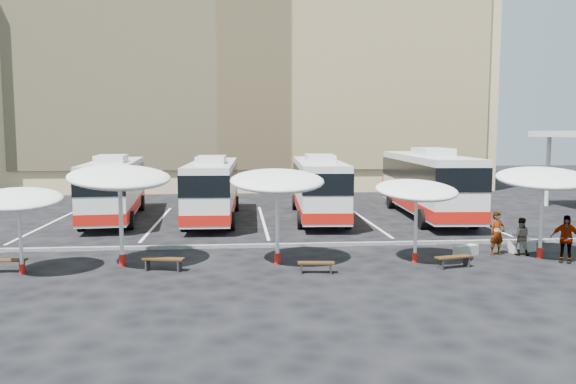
{
  "coord_description": "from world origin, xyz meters",
  "views": [
    {
      "loc": [
        -1.42,
        -24.07,
        5.07
      ],
      "look_at": [
        1.0,
        3.0,
        2.2
      ],
      "focal_mm": 35.0,
      "sensor_mm": 36.0,
      "label": 1
    }
  ],
  "objects": [
    {
      "name": "ground",
      "position": [
        0.0,
        0.0,
        0.0
      ],
      "size": [
        120.0,
        120.0,
        0.0
      ],
      "primitive_type": "plane",
      "color": "black",
      "rests_on": "ground"
    },
    {
      "name": "sandstone_building",
      "position": [
        0.0,
        31.87,
        12.63
      ],
      "size": [
        42.0,
        18.25,
        29.6
      ],
      "color": "tan",
      "rests_on": "ground"
    },
    {
      "name": "curb_divider",
      "position": [
        0.0,
        0.5,
        0.07
      ],
      "size": [
        34.0,
        0.25,
        0.15
      ],
      "primitive_type": "cube",
      "color": "black",
      "rests_on": "ground"
    },
    {
      "name": "bay_lines",
      "position": [
        0.0,
        8.0,
        0.01
      ],
      "size": [
        24.15,
        12.0,
        0.01
      ],
      "color": "white",
      "rests_on": "ground"
    },
    {
      "name": "bus_0",
      "position": [
        -8.68,
        9.57,
        1.95
      ],
      "size": [
        3.61,
        12.2,
        3.82
      ],
      "rotation": [
        0.0,
        0.0,
        0.09
      ],
      "color": "silver",
      "rests_on": "ground"
    },
    {
      "name": "bus_1",
      "position": [
        -2.9,
        8.86,
        1.93
      ],
      "size": [
        3.02,
        11.95,
        3.77
      ],
      "rotation": [
        0.0,
        0.0,
        -0.03
      ],
      "color": "silver",
      "rests_on": "ground"
    },
    {
      "name": "bus_2",
      "position": [
        3.35,
        9.0,
        1.95
      ],
      "size": [
        3.34,
        12.19,
        3.83
      ],
      "rotation": [
        0.0,
        0.0,
        -0.06
      ],
      "color": "silver",
      "rests_on": "ground"
    },
    {
      "name": "bus_3",
      "position": [
        9.93,
        8.76,
        2.14
      ],
      "size": [
        3.69,
        13.38,
        4.2
      ],
      "rotation": [
        0.0,
        0.0,
        -0.06
      ],
      "color": "silver",
      "rests_on": "ground"
    },
    {
      "name": "sunshade_0",
      "position": [
        -9.24,
        -3.44,
        2.71
      ],
      "size": [
        3.85,
        3.88,
        3.19
      ],
      "rotation": [
        0.0,
        0.0,
        0.32
      ],
      "color": "silver",
      "rests_on": "ground"
    },
    {
      "name": "sunshade_1",
      "position": [
        -5.86,
        -2.54,
        3.39
      ],
      "size": [
        5.04,
        5.07,
        3.98
      ],
      "rotation": [
        0.0,
        0.0,
        0.42
      ],
      "color": "silver",
      "rests_on": "ground"
    },
    {
      "name": "sunshade_2",
      "position": [
        0.07,
        -2.72,
        3.23
      ],
      "size": [
        3.75,
        3.8,
        3.8
      ],
      "rotation": [
        0.0,
        0.0,
        0.04
      ],
      "color": "silver",
      "rests_on": "ground"
    },
    {
      "name": "sunshade_3",
      "position": [
        5.49,
        -2.92,
        2.84
      ],
      "size": [
        3.46,
        3.49,
        3.34
      ],
      "rotation": [
        0.0,
        0.0,
        0.09
      ],
      "color": "silver",
      "rests_on": "ground"
    },
    {
      "name": "sunshade_4",
      "position": [
        10.78,
        -2.67,
        3.24
      ],
      "size": [
        4.51,
        4.54,
        3.82
      ],
      "rotation": [
        0.0,
        0.0,
        -0.28
      ],
      "color": "silver",
      "rests_on": "ground"
    },
    {
      "name": "wood_bench_0",
      "position": [
        -9.94,
        -3.19,
        0.37
      ],
      "size": [
        1.57,
        0.43,
        0.48
      ],
      "rotation": [
        0.0,
        0.0,
        -0.01
      ],
      "color": "#321D0B",
      "rests_on": "ground"
    },
    {
      "name": "wood_bench_1",
      "position": [
        -4.2,
        -3.43,
        0.36
      ],
      "size": [
        1.59,
        0.74,
        0.47
      ],
      "rotation": [
        0.0,
        0.0,
        -0.22
      ],
      "color": "#321D0B",
      "rests_on": "ground"
    },
    {
      "name": "wood_bench_2",
      "position": [
        1.37,
        -4.3,
        0.31
      ],
      "size": [
        1.36,
        0.49,
        0.41
      ],
      "rotation": [
        0.0,
        0.0,
        -0.1
      ],
      "color": "#321D0B",
      "rests_on": "ground"
    },
    {
      "name": "wood_bench_3",
      "position": [
        6.65,
        -3.97,
        0.34
      ],
      "size": [
        1.5,
        0.72,
        0.44
      ],
      "rotation": [
        0.0,
        0.0,
        0.24
      ],
      "color": "#321D0B",
      "rests_on": "ground"
    },
    {
      "name": "conc_bench_0",
      "position": [
        7.99,
        -1.91,
        0.21
      ],
      "size": [
        1.17,
        0.79,
        0.42
      ],
      "primitive_type": "cube",
      "rotation": [
        0.0,
        0.0,
        0.42
      ],
      "color": "gray",
      "rests_on": "ground"
    },
    {
      "name": "conc_bench_1",
      "position": [
        10.68,
        -1.43,
        0.23
      ],
      "size": [
        1.31,
        0.8,
        0.47
      ],
      "primitive_type": "cube",
      "rotation": [
        0.0,
        0.0,
        0.34
      ],
      "color": "gray",
      "rests_on": "ground"
    },
    {
      "name": "passenger_0",
      "position": [
        9.29,
        -1.93,
        0.91
      ],
      "size": [
        0.73,
        0.56,
        1.81
      ],
      "primitive_type": "imported",
      "rotation": [
        0.0,
        0.0,
        0.2
      ],
      "color": "black",
      "rests_on": "ground"
    },
    {
      "name": "passenger_1",
      "position": [
        10.27,
        -2.08,
        0.79
      ],
      "size": [
        0.94,
        0.84,
        1.58
      ],
      "primitive_type": "imported",
      "rotation": [
        0.0,
        0.0,
        2.75
      ],
      "color": "black",
      "rests_on": "ground"
    },
    {
      "name": "passenger_2",
      "position": [
        11.34,
        -3.49,
        0.94
      ],
      "size": [
        1.17,
        1.01,
        1.88
      ],
      "primitive_type": "imported",
      "rotation": [
        0.0,
        0.0,
        -0.62
      ],
      "color": "black",
      "rests_on": "ground"
    }
  ]
}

